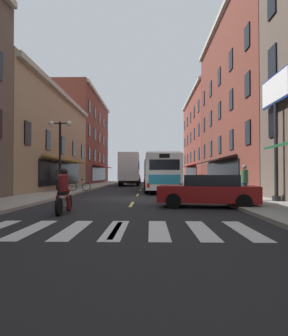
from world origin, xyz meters
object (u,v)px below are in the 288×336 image
motorcycle_rider (64,194)px  bicycle_near (80,186)px  pedestrian_mid (245,182)px  sedan_mid (135,179)px  transit_bus (159,172)px  sedan_near (208,191)px  street_lamp_twin (60,154)px  pedestrian_near (58,178)px  box_truck (130,169)px  billboard_sign (276,104)px

motorcycle_rider → bicycle_near: bearing=101.0°
pedestrian_mid → sedan_mid: bearing=-89.0°
transit_bus → sedan_near: transit_bus is taller
sedan_mid → pedestrian_mid: size_ratio=2.57×
transit_bus → street_lamp_twin: size_ratio=2.67×
pedestrian_near → street_lamp_twin: (2.17, -6.55, 1.61)m
motorcycle_rider → bicycle_near: 12.45m
box_truck → pedestrian_mid: box_truck is taller
bicycle_near → box_truck: bearing=78.5°
sedan_mid → box_truck: bearing=-90.7°
transit_bus → box_truck: 11.78m
pedestrian_mid → pedestrian_near: bearing=-48.9°
pedestrian_mid → street_lamp_twin: 10.92m
motorcycle_rider → pedestrian_mid: pedestrian_mid is taller
pedestrian_near → street_lamp_twin: street_lamp_twin is taller
motorcycle_rider → street_lamp_twin: (-2.41, 7.28, 2.00)m
billboard_sign → street_lamp_twin: size_ratio=1.35×
sedan_near → motorcycle_rider: bearing=-159.1°
box_truck → pedestrian_near: size_ratio=3.87×
pedestrian_mid → box_truck: bearing=-83.0°
bicycle_near → pedestrian_near: 2.81m
transit_bus → motorcycle_rider: bearing=-104.5°
sedan_mid → bicycle_near: bearing=-96.9°
transit_bus → sedan_near: 13.20m
sedan_near → pedestrian_near: size_ratio=2.46×
bicycle_near → sedan_mid: bearing=83.1°
pedestrian_mid → motorcycle_rider: bearing=16.6°
billboard_sign → sedan_mid: billboard_sign is taller
pedestrian_mid → street_lamp_twin: size_ratio=0.39×
pedestrian_mid → street_lamp_twin: (-10.34, 3.08, 1.65)m
sedan_near → bicycle_near: 12.88m
sedan_near → billboard_sign: bearing=23.3°
billboard_sign → sedan_near: bearing=-156.7°
pedestrian_near → street_lamp_twin: size_ratio=0.39×
transit_bus → motorcycle_rider: size_ratio=5.94×
sedan_near → pedestrian_mid: pedestrian_mid is taller
billboard_sign → motorcycle_rider: billboard_sign is taller
box_truck → pedestrian_near: (-5.12, -12.68, -0.97)m
sedan_near → bicycle_near: sedan_near is taller
motorcycle_rider → street_lamp_twin: size_ratio=0.45×
motorcycle_rider → pedestrian_near: pedestrian_near is taller
sedan_mid → pedestrian_near: (-5.26, -23.50, 0.39)m
sedan_mid → motorcycle_rider: motorcycle_rider is taller
billboard_sign → sedan_near: (-3.62, -1.56, -4.18)m
street_lamp_twin → bicycle_near: bearing=89.5°
pedestrian_near → motorcycle_rider: bearing=144.3°
sedan_mid → sedan_near: bearing=-81.8°
transit_bus → box_truck: size_ratio=1.76×
billboard_sign → box_truck: 24.56m
sedan_near → motorcycle_rider: motorcycle_rider is taller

